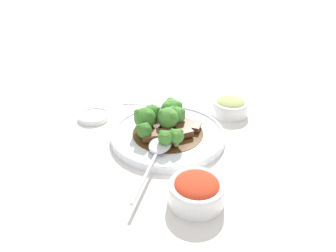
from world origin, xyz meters
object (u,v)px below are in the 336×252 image
beef_strip_3 (157,123)px  broccoli_floret_2 (176,136)px  broccoli_floret_1 (172,109)px  beef_strip_0 (175,138)px  beef_strip_4 (189,125)px  broccoli_floret_4 (177,115)px  side_bowl_appetizer (230,106)px  broccoli_floret_5 (165,138)px  sauce_dish (94,116)px  side_bowl_kimchi (196,190)px  serving_spoon (158,149)px  beef_strip_1 (157,135)px  beef_strip_2 (183,130)px  broccoli_floret_7 (153,112)px  broccoli_floret_0 (169,118)px  broccoli_floret_3 (145,118)px  main_plate (168,135)px  broccoli_floret_6 (144,130)px

beef_strip_3 → broccoli_floret_2: 0.10m
broccoli_floret_1 → beef_strip_0: bearing=91.6°
beef_strip_4 → broccoli_floret_4: bearing=-21.7°
broccoli_floret_1 → side_bowl_appetizer: (-0.16, -0.06, -0.03)m
broccoli_floret_5 → sauce_dish: broccoli_floret_5 is taller
side_bowl_kimchi → side_bowl_appetizer: 0.35m
beef_strip_3 → side_bowl_kimchi: 0.26m
beef_strip_3 → serving_spoon: bearing=91.2°
beef_strip_0 → broccoli_floret_2: size_ratio=1.28×
beef_strip_4 → beef_strip_0: bearing=55.1°
side_bowl_kimchi → beef_strip_1: bearing=-70.0°
broccoli_floret_4 → broccoli_floret_5: 0.10m
beef_strip_2 → side_bowl_appetizer: side_bowl_appetizer is taller
broccoli_floret_5 → side_bowl_appetizer: bearing=-135.2°
broccoli_floret_5 → serving_spoon: (0.02, 0.01, -0.02)m
beef_strip_4 → broccoli_floret_4: (0.03, -0.01, 0.02)m
broccoli_floret_7 → sauce_dish: 0.17m
beef_strip_1 → side_bowl_appetizer: size_ratio=0.77×
broccoli_floret_0 → broccoli_floret_1: 0.05m
beef_strip_3 → broccoli_floret_3: bearing=37.5°
broccoli_floret_0 → side_bowl_appetizer: size_ratio=0.60×
broccoli_floret_1 → broccoli_floret_5: 0.12m
main_plate → sauce_dish: size_ratio=3.32×
broccoli_floret_1 → sauce_dish: (0.20, -0.05, -0.04)m
beef_strip_0 → side_bowl_appetizer: 0.22m
broccoli_floret_4 → side_bowl_kimchi: broccoli_floret_4 is taller
broccoli_floret_3 → broccoli_floret_4: (-0.08, -0.02, -0.00)m
sauce_dish → broccoli_floret_4: bearing=161.3°
beef_strip_4 → broccoli_floret_1: bearing=-42.9°
main_plate → broccoli_floret_3: bearing=-11.5°
serving_spoon → side_bowl_kimchi: bearing=116.2°
broccoli_floret_1 → broccoli_floret_5: size_ratio=1.33×
serving_spoon → beef_strip_4: bearing=-128.0°
main_plate → serving_spoon: (0.02, 0.08, 0.02)m
beef_strip_3 → broccoli_floret_0: size_ratio=1.09×
beef_strip_0 → broccoli_floret_4: size_ratio=1.08×
beef_strip_2 → broccoli_floret_4: bearing=-70.0°
beef_strip_1 → beef_strip_2: (-0.06, -0.02, -0.00)m
broccoli_floret_1 → beef_strip_3: bearing=31.2°
beef_strip_4 → beef_strip_3: bearing=-10.2°
main_plate → broccoli_floret_1: bearing=-102.0°
broccoli_floret_3 → broccoli_floret_4: 0.08m
broccoli_floret_7 → serving_spoon: broccoli_floret_7 is taller
broccoli_floret_3 → sauce_dish: bearing=-33.4°
main_plate → beef_strip_1: bearing=45.1°
beef_strip_4 → side_bowl_kimchi: side_bowl_kimchi is taller
broccoli_floret_4 → side_bowl_kimchi: 0.25m
broccoli_floret_6 → side_bowl_appetizer: (-0.23, -0.14, -0.02)m
beef_strip_3 → broccoli_floret_2: size_ratio=1.54×
beef_strip_4 → broccoli_floret_5: size_ratio=1.56×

